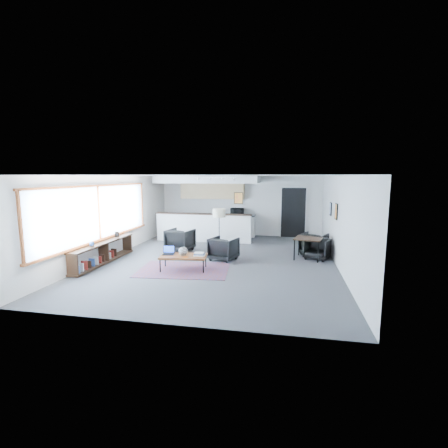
% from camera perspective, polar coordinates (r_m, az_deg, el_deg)
% --- Properties ---
extents(room, '(7.02, 9.02, 2.62)m').
position_cam_1_polar(room, '(9.87, -0.95, 0.96)').
color(room, '#48484B').
rests_on(room, ground).
extents(window, '(0.10, 5.95, 1.66)m').
position_cam_1_polar(window, '(10.34, -21.19, 1.59)').
color(window, '#8CBFFF').
rests_on(window, room).
extents(console, '(0.35, 3.00, 0.80)m').
position_cam_1_polar(console, '(10.31, -20.53, -4.76)').
color(console, black).
rests_on(console, floor).
extents(kitchenette, '(4.20, 1.96, 2.60)m').
position_cam_1_polar(kitchenette, '(13.73, -2.62, 3.36)').
color(kitchenette, white).
rests_on(kitchenette, floor).
extents(doorway, '(1.10, 0.12, 2.15)m').
position_cam_1_polar(doorway, '(14.08, 12.08, 2.07)').
color(doorway, black).
rests_on(doorway, room).
extents(track_light, '(1.60, 0.07, 0.15)m').
position_cam_1_polar(track_light, '(12.07, -1.53, 8.15)').
color(track_light, silver).
rests_on(track_light, room).
extents(wall_art_lower, '(0.03, 0.38, 0.48)m').
position_cam_1_polar(wall_art_lower, '(10.13, 19.13, 2.11)').
color(wall_art_lower, black).
rests_on(wall_art_lower, room).
extents(wall_art_upper, '(0.03, 0.34, 0.44)m').
position_cam_1_polar(wall_art_upper, '(11.42, 18.23, 2.55)').
color(wall_art_upper, black).
rests_on(wall_art_upper, room).
extents(kilim_rug, '(2.62, 1.91, 0.01)m').
position_cam_1_polar(kilim_rug, '(9.16, -7.09, -7.97)').
color(kilim_rug, '#5A3346').
rests_on(kilim_rug, floor).
extents(coffee_table, '(1.35, 0.85, 0.41)m').
position_cam_1_polar(coffee_table, '(9.06, -7.13, -5.69)').
color(coffee_table, brown).
rests_on(coffee_table, floor).
extents(laptop, '(0.36, 0.31, 0.23)m').
position_cam_1_polar(laptop, '(9.28, -9.71, -4.79)').
color(laptop, black).
rests_on(laptop, coffee_table).
extents(ceramic_pot, '(0.25, 0.25, 0.25)m').
position_cam_1_polar(ceramic_pot, '(8.97, -7.19, -4.79)').
color(ceramic_pot, gray).
rests_on(ceramic_pot, coffee_table).
extents(book_stack, '(0.32, 0.27, 0.09)m').
position_cam_1_polar(book_stack, '(8.96, -4.36, -5.31)').
color(book_stack, silver).
rests_on(book_stack, coffee_table).
extents(coaster, '(0.13, 0.13, 0.01)m').
position_cam_1_polar(coaster, '(8.85, -6.70, -5.79)').
color(coaster, '#E5590C').
rests_on(coaster, coffee_table).
extents(armchair_left, '(0.95, 0.91, 0.85)m').
position_cam_1_polar(armchair_left, '(11.37, -7.70, -2.61)').
color(armchair_left, black).
rests_on(armchair_left, floor).
extents(armchair_right, '(0.93, 0.90, 0.78)m').
position_cam_1_polar(armchair_right, '(10.05, -0.06, -4.18)').
color(armchair_right, black).
rests_on(armchair_right, floor).
extents(floor_lamp, '(0.45, 0.45, 1.50)m').
position_cam_1_polar(floor_lamp, '(10.89, -0.86, 1.66)').
color(floor_lamp, black).
rests_on(floor_lamp, floor).
extents(dining_table, '(0.96, 0.96, 0.67)m').
position_cam_1_polar(dining_table, '(10.47, 14.61, -2.69)').
color(dining_table, black).
rests_on(dining_table, floor).
extents(dining_chair_near, '(0.76, 0.74, 0.61)m').
position_cam_1_polar(dining_chair_near, '(10.59, 16.05, -4.33)').
color(dining_chair_near, black).
rests_on(dining_chair_near, floor).
extents(dining_chair_far, '(0.84, 0.82, 0.67)m').
position_cam_1_polar(dining_chair_far, '(11.19, 15.53, -3.48)').
color(dining_chair_far, black).
rests_on(dining_chair_far, floor).
extents(microwave, '(0.55, 0.33, 0.36)m').
position_cam_1_polar(microwave, '(13.97, 2.31, 2.35)').
color(microwave, black).
rests_on(microwave, kitchenette).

